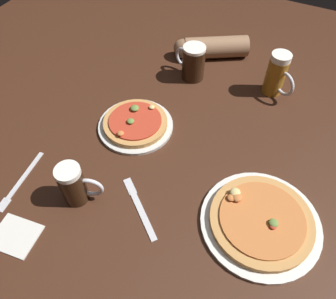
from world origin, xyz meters
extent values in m
cube|color=#3D2114|center=(0.00, 0.00, -0.01)|extent=(2.40, 2.40, 0.03)
cylinder|color=silver|center=(0.34, -0.11, 0.01)|extent=(0.34, 0.34, 0.01)
cylinder|color=tan|center=(0.34, -0.11, 0.02)|extent=(0.29, 0.29, 0.02)
cylinder|color=#C67038|center=(0.34, -0.11, 0.03)|extent=(0.24, 0.24, 0.01)
ellipsoid|color=#C67038|center=(0.26, -0.09, 0.04)|extent=(0.03, 0.03, 0.01)
ellipsoid|color=#B73823|center=(0.38, -0.13, 0.04)|extent=(0.02, 0.02, 0.01)
ellipsoid|color=olive|center=(0.37, -0.12, 0.04)|extent=(0.03, 0.03, 0.01)
ellipsoid|color=#DBC67A|center=(0.25, -0.07, 0.04)|extent=(0.03, 0.03, 0.02)
ellipsoid|color=#C67038|center=(0.25, -0.09, 0.04)|extent=(0.02, 0.02, 0.01)
cylinder|color=silver|center=(-0.15, 0.06, 0.01)|extent=(0.26, 0.26, 0.01)
cylinder|color=tan|center=(-0.15, 0.06, 0.02)|extent=(0.22, 0.22, 0.02)
cylinder|color=#B73823|center=(-0.15, 0.06, 0.03)|extent=(0.18, 0.18, 0.01)
ellipsoid|color=olive|center=(-0.18, 0.10, 0.04)|extent=(0.03, 0.03, 0.02)
ellipsoid|color=#DBC67A|center=(-0.13, 0.13, 0.04)|extent=(0.02, 0.02, 0.01)
ellipsoid|color=olive|center=(-0.16, 0.04, 0.04)|extent=(0.03, 0.03, 0.01)
ellipsoid|color=#C67038|center=(-0.16, -0.02, 0.04)|extent=(0.02, 0.02, 0.01)
cylinder|color=black|center=(-0.17, -0.27, 0.06)|extent=(0.07, 0.07, 0.12)
cylinder|color=white|center=(-0.17, -0.27, 0.13)|extent=(0.07, 0.07, 0.02)
torus|color=silver|center=(-0.12, -0.25, 0.06)|extent=(0.08, 0.04, 0.08)
cylinder|color=black|center=(-0.09, 0.40, 0.06)|extent=(0.09, 0.09, 0.13)
cylinder|color=white|center=(-0.09, 0.40, 0.13)|extent=(0.09, 0.09, 0.01)
torus|color=silver|center=(-0.14, 0.42, 0.06)|extent=(0.08, 0.04, 0.08)
cylinder|color=#9E6619|center=(0.22, 0.45, 0.07)|extent=(0.07, 0.07, 0.15)
cylinder|color=white|center=(0.22, 0.45, 0.16)|extent=(0.07, 0.07, 0.02)
torus|color=silver|center=(0.26, 0.43, 0.07)|extent=(0.08, 0.06, 0.09)
cube|color=silver|center=(-0.25, -0.45, 0.00)|extent=(0.13, 0.12, 0.01)
cube|color=silver|center=(0.03, -0.23, 0.00)|extent=(0.15, 0.13, 0.01)
cube|color=silver|center=(-0.05, -0.17, 0.00)|extent=(0.06, 0.06, 0.00)
cube|color=silver|center=(-0.36, -0.28, 0.00)|extent=(0.04, 0.19, 0.01)
cube|color=silver|center=(-0.35, -0.39, 0.00)|extent=(0.03, 0.05, 0.00)
cylinder|color=#936B4C|center=(-0.06, 0.57, 0.04)|extent=(0.27, 0.21, 0.09)
ellipsoid|color=#936B4C|center=(-0.17, 0.50, 0.04)|extent=(0.10, 0.08, 0.08)
camera|label=1|loc=(0.30, -0.60, 0.85)|focal=35.20mm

